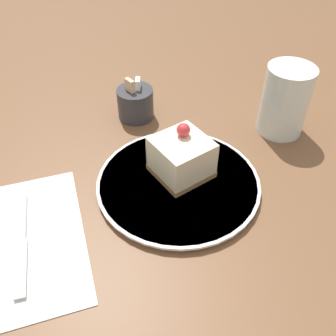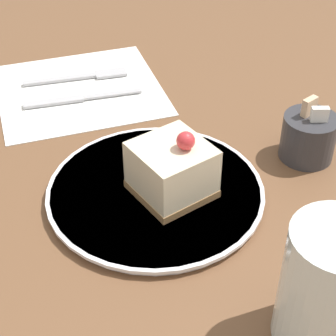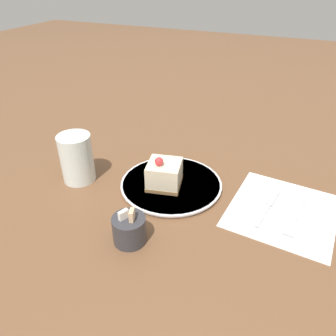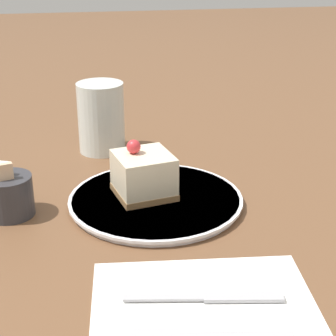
% 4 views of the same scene
% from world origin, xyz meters
% --- Properties ---
extents(ground_plane, '(4.00, 4.00, 0.00)m').
position_xyz_m(ground_plane, '(0.00, 0.00, 0.00)').
color(ground_plane, brown).
extents(plate, '(0.24, 0.24, 0.01)m').
position_xyz_m(plate, '(-0.01, -0.01, 0.01)').
color(plate, white).
rests_on(plate, ground_plane).
extents(cake_slice, '(0.09, 0.09, 0.08)m').
position_xyz_m(cake_slice, '(-0.00, 0.01, 0.04)').
color(cake_slice, olive).
rests_on(cake_slice, plate).
extents(napkin, '(0.24, 0.25, 0.00)m').
position_xyz_m(napkin, '(-0.27, -0.02, 0.00)').
color(napkin, white).
rests_on(napkin, ground_plane).
extents(knife, '(0.04, 0.17, 0.00)m').
position_xyz_m(knife, '(-0.24, -0.04, 0.01)').
color(knife, '#B2B2B7').
rests_on(knife, napkin).
extents(sugar_bowl, '(0.07, 0.07, 0.08)m').
position_xyz_m(sugar_bowl, '(-0.01, 0.19, 0.03)').
color(sugar_bowl, '#333338').
rests_on(sugar_bowl, ground_plane).
extents(drinking_glass, '(0.08, 0.08, 0.12)m').
position_xyz_m(drinking_glass, '(0.21, 0.05, 0.06)').
color(drinking_glass, silver).
rests_on(drinking_glass, ground_plane).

